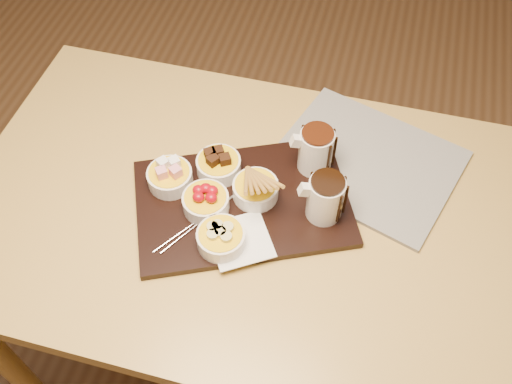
% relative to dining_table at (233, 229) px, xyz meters
% --- Properties ---
extents(ground, '(5.00, 5.00, 0.00)m').
position_rel_dining_table_xyz_m(ground, '(0.00, 0.00, -0.65)').
color(ground, brown).
rests_on(ground, ground).
extents(dining_table, '(1.20, 0.80, 0.75)m').
position_rel_dining_table_xyz_m(dining_table, '(0.00, 0.00, 0.00)').
color(dining_table, '#B79344').
rests_on(dining_table, ground).
extents(serving_board, '(0.54, 0.46, 0.02)m').
position_rel_dining_table_xyz_m(serving_board, '(0.02, 0.00, 0.11)').
color(serving_board, black).
rests_on(serving_board, dining_table).
extents(napkin, '(0.17, 0.17, 0.00)m').
position_rel_dining_table_xyz_m(napkin, '(0.05, -0.09, 0.12)').
color(napkin, white).
rests_on(napkin, serving_board).
extents(bowl_marshmallows, '(0.10, 0.10, 0.04)m').
position_rel_dining_table_xyz_m(bowl_marshmallows, '(-0.14, 0.01, 0.14)').
color(bowl_marshmallows, silver).
rests_on(bowl_marshmallows, serving_board).
extents(bowl_cake, '(0.10, 0.10, 0.04)m').
position_rel_dining_table_xyz_m(bowl_cake, '(-0.05, 0.07, 0.14)').
color(bowl_cake, silver).
rests_on(bowl_cake, serving_board).
extents(bowl_strawberries, '(0.10, 0.10, 0.04)m').
position_rel_dining_table_xyz_m(bowl_strawberries, '(-0.05, -0.03, 0.14)').
color(bowl_strawberries, silver).
rests_on(bowl_strawberries, serving_board).
extents(bowl_biscotti, '(0.10, 0.10, 0.04)m').
position_rel_dining_table_xyz_m(bowl_biscotti, '(0.05, 0.03, 0.14)').
color(bowl_biscotti, silver).
rests_on(bowl_biscotti, serving_board).
extents(bowl_bananas, '(0.10, 0.10, 0.04)m').
position_rel_dining_table_xyz_m(bowl_bananas, '(0.01, -0.11, 0.14)').
color(bowl_bananas, silver).
rests_on(bowl_bananas, serving_board).
extents(pitcher_dark_chocolate, '(0.10, 0.10, 0.10)m').
position_rel_dining_table_xyz_m(pitcher_dark_chocolate, '(0.20, 0.02, 0.17)').
color(pitcher_dark_chocolate, silver).
rests_on(pitcher_dark_chocolate, serving_board).
extents(pitcher_milk_chocolate, '(0.10, 0.10, 0.10)m').
position_rel_dining_table_xyz_m(pitcher_milk_chocolate, '(0.15, 0.14, 0.17)').
color(pitcher_milk_chocolate, silver).
rests_on(pitcher_milk_chocolate, serving_board).
extents(fondue_skewers, '(0.23, 0.17, 0.01)m').
position_rel_dining_table_xyz_m(fondue_skewers, '(-0.05, -0.06, 0.12)').
color(fondue_skewers, silver).
rests_on(fondue_skewers, serving_board).
extents(newspaper, '(0.48, 0.43, 0.01)m').
position_rel_dining_table_xyz_m(newspaper, '(0.27, 0.19, 0.10)').
color(newspaper, beige).
rests_on(newspaper, dining_table).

